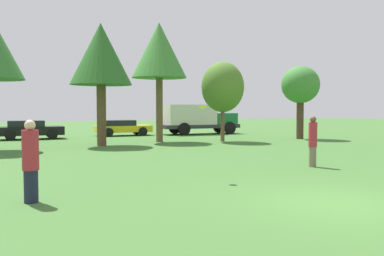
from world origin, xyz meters
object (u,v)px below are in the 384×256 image
object	(u,v)px
tree_2	(101,55)
frisbee	(203,107)
parked_car_black	(30,129)
parked_car_yellow	(122,127)
tree_4	(223,87)
delivery_truck_green	(197,118)
tree_3	(159,51)
person_thrower	(31,161)
tree_5	(300,86)
person_catcher	(313,141)

from	to	relation	value
tree_2	frisbee	bearing A→B (deg)	-89.33
tree_2	parked_car_black	bearing A→B (deg)	115.17
frisbee	parked_car_yellow	bearing A→B (deg)	80.74
frisbee	tree_4	bearing A→B (deg)	57.67
frisbee	delivery_truck_green	distance (m)	21.22
tree_3	parked_car_black	xyz separation A→B (m)	(-7.13, 5.86, -4.94)
person_thrower	parked_car_yellow	distance (m)	22.32
tree_4	tree_5	size ratio (longest dim) A/B	1.01
parked_car_black	parked_car_yellow	distance (m)	6.69
person_thrower	delivery_truck_green	size ratio (longest dim) A/B	0.28
tree_4	parked_car_black	distance (m)	13.35
parked_car_black	tree_2	bearing A→B (deg)	-62.78
person_catcher	tree_4	distance (m)	11.68
frisbee	delivery_truck_green	size ratio (longest dim) A/B	0.03
tree_2	person_catcher	bearing A→B (deg)	-66.83
parked_car_yellow	delivery_truck_green	distance (m)	6.14
delivery_truck_green	person_thrower	bearing A→B (deg)	-123.04
tree_2	parked_car_black	world-z (taller)	tree_2
tree_3	tree_5	size ratio (longest dim) A/B	1.49
tree_3	tree_5	bearing A→B (deg)	-10.70
person_catcher	tree_5	distance (m)	13.98
person_thrower	parked_car_yellow	size ratio (longest dim) A/B	0.43
tree_2	tree_4	xyz separation A→B (m)	(7.58, -0.37, -1.62)
person_thrower	parked_car_black	world-z (taller)	person_thrower
tree_2	tree_5	size ratio (longest dim) A/B	1.37
tree_4	parked_car_black	xyz separation A→B (m)	(-10.83, 7.30, -2.74)
person_thrower	tree_2	distance (m)	14.45
tree_3	delivery_truck_green	world-z (taller)	tree_3
person_thrower	tree_4	distance (m)	17.78
parked_car_black	parked_car_yellow	size ratio (longest dim) A/B	1.00
person_thrower	tree_3	xyz separation A→B (m)	(8.50, 14.13, 4.69)
tree_4	person_thrower	bearing A→B (deg)	-133.88
tree_4	parked_car_yellow	distance (m)	9.56
tree_3	tree_4	distance (m)	4.55
person_thrower	person_catcher	size ratio (longest dim) A/B	1.01
frisbee	parked_car_black	xyz separation A→B (m)	(-3.40, 19.04, -1.46)
person_catcher	person_thrower	bearing A→B (deg)	-0.00
frisbee	parked_car_yellow	size ratio (longest dim) A/B	0.05
tree_3	person_thrower	bearing A→B (deg)	-121.03
person_catcher	parked_car_black	size ratio (longest dim) A/B	0.43
parked_car_yellow	delivery_truck_green	world-z (taller)	delivery_truck_green
tree_5	parked_car_black	size ratio (longest dim) A/B	1.17
person_thrower	delivery_truck_green	xyz separation A→B (m)	(14.06, 20.01, 0.38)
tree_4	tree_5	bearing A→B (deg)	-3.65
tree_5	delivery_truck_green	world-z (taller)	tree_5
person_thrower	tree_3	distance (m)	17.14
person_thrower	tree_5	xyz separation A→B (m)	(18.10, 12.32, 2.69)
person_thrower	tree_4	size ratio (longest dim) A/B	0.37
person_catcher	parked_car_yellow	size ratio (longest dim) A/B	0.43
tree_4	delivery_truck_green	bearing A→B (deg)	75.81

